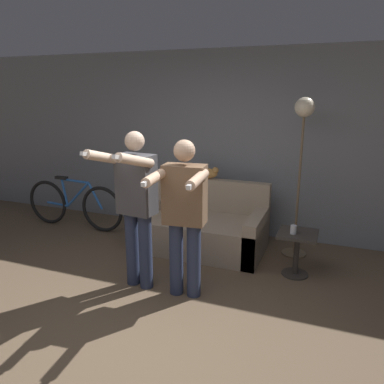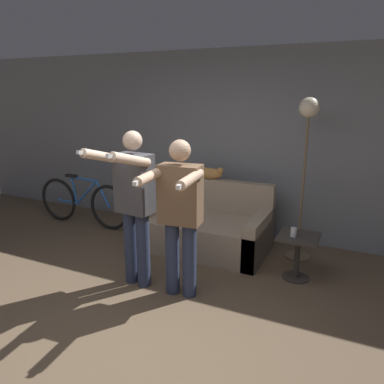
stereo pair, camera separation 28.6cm
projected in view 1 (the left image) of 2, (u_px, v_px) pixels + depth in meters
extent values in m
plane|color=brown|center=(134.00, 338.00, 3.17)|extent=(16.00, 16.00, 0.00)
cube|color=gray|center=(228.00, 144.00, 5.34)|extent=(10.00, 0.05, 2.60)
cube|color=tan|center=(201.00, 233.00, 4.94)|extent=(1.63, 0.94, 0.42)
cube|color=tan|center=(211.00, 195.00, 5.19)|extent=(1.63, 0.14, 0.44)
cube|color=tan|center=(152.00, 222.00, 5.18)|extent=(0.16, 0.94, 0.56)
cube|color=tan|center=(257.00, 236.00, 4.67)|extent=(0.16, 0.94, 0.56)
cylinder|color=#2D3856|center=(132.00, 248.00, 3.99)|extent=(0.14, 0.14, 0.81)
cylinder|color=#2D3856|center=(146.00, 251.00, 3.91)|extent=(0.14, 0.14, 0.81)
cube|color=#4C4C51|center=(136.00, 184.00, 3.76)|extent=(0.40, 0.26, 0.61)
sphere|color=beige|center=(135.00, 141.00, 3.65)|extent=(0.20, 0.20, 0.20)
cylinder|color=beige|center=(105.00, 157.00, 3.56)|extent=(0.15, 0.51, 0.22)
cube|color=white|center=(86.00, 154.00, 3.34)|extent=(0.05, 0.13, 0.07)
cylinder|color=beige|center=(135.00, 161.00, 3.40)|extent=(0.15, 0.51, 0.22)
cube|color=white|center=(118.00, 157.00, 3.18)|extent=(0.05, 0.13, 0.07)
cylinder|color=#2D3856|center=(176.00, 258.00, 3.79)|extent=(0.14, 0.14, 0.77)
cylinder|color=#2D3856|center=(194.00, 260.00, 3.75)|extent=(0.14, 0.14, 0.77)
cube|color=brown|center=(185.00, 195.00, 3.59)|extent=(0.43, 0.26, 0.58)
sphere|color=#D8AD8C|center=(184.00, 151.00, 3.48)|extent=(0.21, 0.21, 0.21)
cylinder|color=#D8AD8C|center=(156.00, 177.00, 3.35)|extent=(0.14, 0.51, 0.09)
cube|color=white|center=(145.00, 183.00, 3.12)|extent=(0.05, 0.12, 0.04)
cylinder|color=#D8AD8C|center=(198.00, 179.00, 3.26)|extent=(0.14, 0.51, 0.09)
cube|color=white|center=(190.00, 186.00, 3.02)|extent=(0.05, 0.12, 0.04)
ellipsoid|color=tan|center=(204.00, 173.00, 5.15)|extent=(0.40, 0.12, 0.16)
sphere|color=tan|center=(215.00, 170.00, 5.08)|extent=(0.09, 0.09, 0.09)
ellipsoid|color=tan|center=(190.00, 175.00, 5.26)|extent=(0.22, 0.04, 0.04)
cone|color=tan|center=(214.00, 168.00, 5.06)|extent=(0.03, 0.03, 0.03)
cone|color=tan|center=(215.00, 168.00, 5.09)|extent=(0.03, 0.03, 0.03)
cylinder|color=#756047|center=(294.00, 253.00, 4.82)|extent=(0.31, 0.31, 0.02)
cylinder|color=#756047|center=(299.00, 187.00, 4.59)|extent=(0.03, 0.03, 1.78)
sphere|color=#F4E5C1|center=(305.00, 107.00, 4.35)|extent=(0.23, 0.23, 0.23)
cylinder|color=#38332D|center=(295.00, 274.00, 4.28)|extent=(0.30, 0.30, 0.02)
cylinder|color=#38332D|center=(296.00, 255.00, 4.22)|extent=(0.06, 0.06, 0.48)
cube|color=#38332D|center=(298.00, 234.00, 4.15)|extent=(0.43, 0.43, 0.03)
cylinder|color=silver|center=(293.00, 230.00, 4.10)|extent=(0.07, 0.07, 0.10)
torus|color=black|center=(102.00, 209.00, 5.52)|extent=(0.69, 0.05, 0.69)
torus|color=black|center=(48.00, 202.00, 5.87)|extent=(0.69, 0.05, 0.69)
cylinder|color=blue|center=(78.00, 195.00, 5.61)|extent=(0.44, 0.04, 0.43)
cylinder|color=blue|center=(65.00, 193.00, 5.70)|extent=(0.10, 0.04, 0.42)
cylinder|color=blue|center=(75.00, 181.00, 5.57)|extent=(0.49, 0.04, 0.05)
cylinder|color=blue|center=(58.00, 204.00, 5.80)|extent=(0.38, 0.04, 0.05)
cylinder|color=blue|center=(95.00, 196.00, 5.50)|extent=(0.24, 0.04, 0.40)
cube|color=black|center=(61.00, 178.00, 5.65)|extent=(0.20, 0.07, 0.04)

